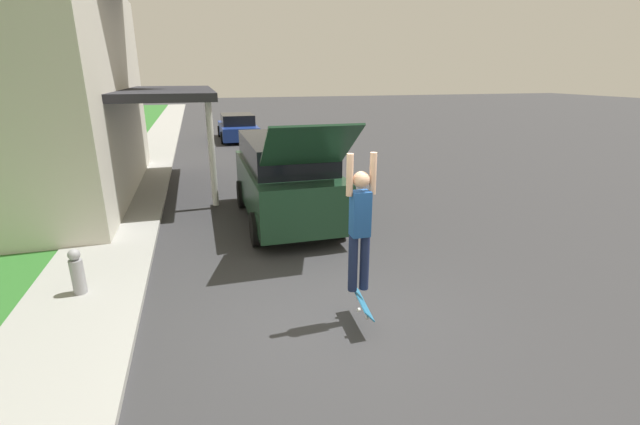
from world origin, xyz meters
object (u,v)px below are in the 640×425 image
object	(u,v)px
car_down_street	(238,128)
fire_hydrant	(77,272)
suv_parked	(285,177)
skateboarder	(360,222)
skateboard	(361,301)

from	to	relation	value
car_down_street	fire_hydrant	world-z (taller)	car_down_street
car_down_street	fire_hydrant	distance (m)	17.05
suv_parked	skateboarder	world-z (taller)	suv_parked
fire_hydrant	skateboard	bearing A→B (deg)	-25.40
fire_hydrant	car_down_street	bearing A→B (deg)	76.18
skateboarder	skateboard	bearing A→B (deg)	-82.11
suv_parked	skateboarder	size ratio (longest dim) A/B	2.67
suv_parked	skateboard	xyz separation A→B (m)	(0.11, -4.75, -0.70)
suv_parked	fire_hydrant	bearing A→B (deg)	-143.76
skateboarder	car_down_street	bearing A→B (deg)	89.72
fire_hydrant	suv_parked	bearing A→B (deg)	36.24
skateboarder	skateboard	distance (m)	1.14
skateboard	fire_hydrant	world-z (taller)	fire_hydrant
skateboarder	skateboard	world-z (taller)	skateboarder
skateboarder	skateboard	size ratio (longest dim) A/B	2.44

